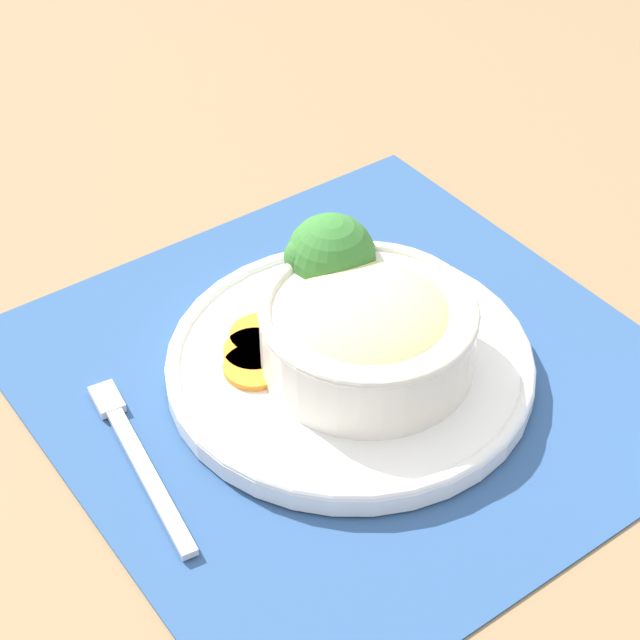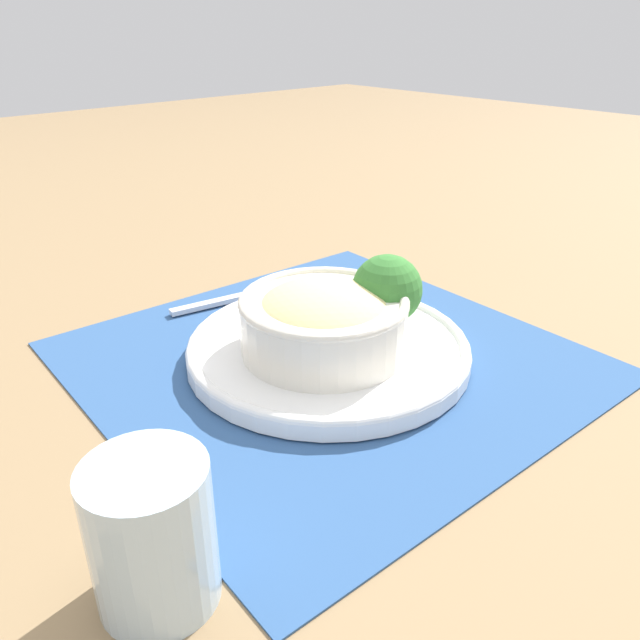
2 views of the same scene
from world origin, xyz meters
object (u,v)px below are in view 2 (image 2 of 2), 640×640
object	(u,v)px
broccoli_floret	(387,290)
fork	(254,293)
water_glass	(153,542)
bowl	(324,319)

from	to	relation	value
broccoli_floret	fork	xyz separation A→B (m)	(-0.20, -0.02, -0.07)
fork	water_glass	bearing A→B (deg)	-33.35
bowl	broccoli_floret	size ratio (longest dim) A/B	1.89
broccoli_floret	fork	size ratio (longest dim) A/B	0.49
bowl	fork	size ratio (longest dim) A/B	0.92
bowl	fork	world-z (taller)	bowl
bowl	fork	bearing A→B (deg)	164.63
broccoli_floret	water_glass	bearing A→B (deg)	-70.69
water_glass	bowl	bearing A→B (deg)	117.34
water_glass	fork	world-z (taller)	water_glass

